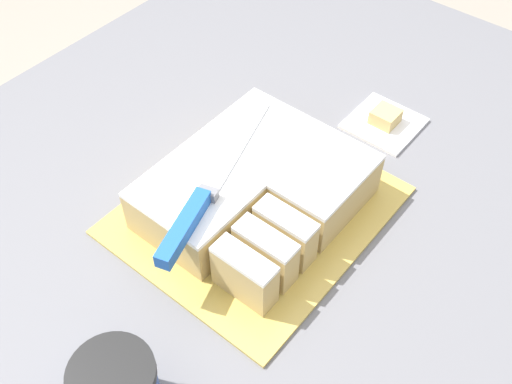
{
  "coord_description": "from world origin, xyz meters",
  "views": [
    {
      "loc": [
        -0.49,
        -0.4,
        1.63
      ],
      "look_at": [
        -0.02,
        -0.02,
        0.95
      ],
      "focal_mm": 42.0,
      "sensor_mm": 36.0,
      "label": 1
    }
  ],
  "objects": [
    {
      "name": "knife",
      "position": [
        -0.13,
        -0.01,
        1.0
      ],
      "size": [
        0.34,
        0.13,
        0.02
      ],
      "rotation": [
        0.0,
        0.0,
        0.3
      ],
      "color": "silver",
      "rests_on": "cake"
    },
    {
      "name": "paper_napkin",
      "position": [
        0.28,
        -0.07,
        0.91
      ],
      "size": [
        0.12,
        0.12,
        0.01
      ],
      "color": "white",
      "rests_on": "countertop"
    },
    {
      "name": "brownie",
      "position": [
        0.28,
        -0.07,
        0.92
      ],
      "size": [
        0.04,
        0.04,
        0.03
      ],
      "color": "tan",
      "rests_on": "paper_napkin"
    },
    {
      "name": "cake",
      "position": [
        -0.02,
        -0.02,
        0.95
      ],
      "size": [
        0.3,
        0.25,
        0.08
      ],
      "color": "tan",
      "rests_on": "cake_board"
    },
    {
      "name": "cake_board",
      "position": [
        -0.02,
        -0.02,
        0.91
      ],
      "size": [
        0.39,
        0.34,
        0.01
      ],
      "color": "gold",
      "rests_on": "countertop"
    },
    {
      "name": "countertop",
      "position": [
        0.0,
        0.0,
        0.45
      ],
      "size": [
        1.4,
        1.1,
        0.9
      ],
      "color": "slate",
      "rests_on": "ground_plane"
    }
  ]
}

